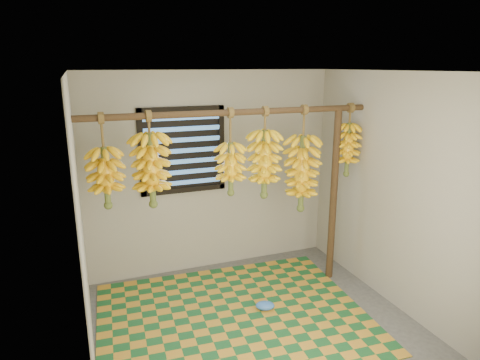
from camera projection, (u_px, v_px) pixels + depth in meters
name	position (u px, v px, depth m)	size (l,w,h in m)	color
floor	(261.00, 331.00, 4.08)	(3.00, 3.00, 0.01)	#474747
ceiling	(264.00, 71.00, 3.46)	(3.00, 3.00, 0.01)	silver
wall_back	(212.00, 173.00, 5.13)	(3.00, 0.01, 2.40)	gray
wall_left	(81.00, 235.00, 3.25)	(0.01, 3.00, 2.40)	gray
wall_right	(399.00, 194.00, 4.29)	(0.01, 3.00, 2.40)	gray
window	(183.00, 151.00, 4.90)	(1.00, 0.04, 1.00)	black
hanging_pole	(235.00, 112.00, 4.19)	(0.06, 0.06, 3.00)	#482F1A
support_post	(334.00, 197.00, 4.87)	(0.08, 0.08, 2.00)	#482F1A
woven_mat	(233.00, 317.00, 4.30)	(2.63, 2.10, 0.01)	#185327
plastic_bag	(265.00, 306.00, 4.41)	(0.20, 0.14, 0.08)	blue
banana_bunch_a	(106.00, 178.00, 3.90)	(0.32, 0.32, 0.88)	brown
banana_bunch_b	(151.00, 170.00, 4.04)	(0.35, 0.35, 0.92)	brown
banana_bunch_c	(231.00, 169.00, 4.33)	(0.30, 0.30, 0.89)	brown
banana_bunch_d	(264.00, 164.00, 4.45)	(0.33, 0.33, 0.95)	brown
banana_bunch_e	(302.00, 174.00, 4.64)	(0.37, 0.37, 1.16)	brown
banana_bunch_f	(348.00, 149.00, 4.78)	(0.27, 0.27, 0.81)	brown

